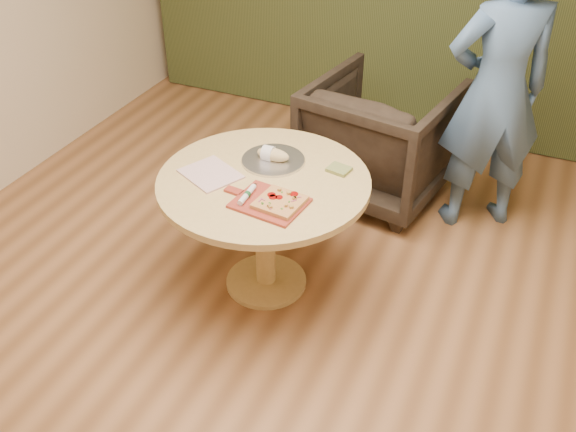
{
  "coord_description": "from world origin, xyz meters",
  "views": [
    {
      "loc": [
        1.04,
        -2.07,
        2.6
      ],
      "look_at": [
        0.02,
        0.25,
        0.79
      ],
      "focal_mm": 40.0,
      "sensor_mm": 36.0,
      "label": 1
    }
  ],
  "objects_px": {
    "bread_roll": "(272,154)",
    "armchair": "(381,133)",
    "person_standing": "(496,93)",
    "pizza_paddle": "(268,202)",
    "cutlery_roll": "(247,195)",
    "pedestal_table": "(264,200)",
    "serving_tray": "(273,160)",
    "flatbread_pizza": "(280,202)"
  },
  "relations": [
    {
      "from": "pizza_paddle",
      "to": "cutlery_roll",
      "type": "bearing_deg",
      "value": -169.35
    },
    {
      "from": "pizza_paddle",
      "to": "serving_tray",
      "type": "height_order",
      "value": "serving_tray"
    },
    {
      "from": "pedestal_table",
      "to": "pizza_paddle",
      "type": "bearing_deg",
      "value": -59.13
    },
    {
      "from": "cutlery_roll",
      "to": "bread_roll",
      "type": "height_order",
      "value": "bread_roll"
    },
    {
      "from": "armchair",
      "to": "pizza_paddle",
      "type": "bearing_deg",
      "value": 93.22
    },
    {
      "from": "cutlery_roll",
      "to": "person_standing",
      "type": "height_order",
      "value": "person_standing"
    },
    {
      "from": "pizza_paddle",
      "to": "flatbread_pizza",
      "type": "distance_m",
      "value": 0.07
    },
    {
      "from": "pedestal_table",
      "to": "armchair",
      "type": "height_order",
      "value": "armchair"
    },
    {
      "from": "pedestal_table",
      "to": "person_standing",
      "type": "height_order",
      "value": "person_standing"
    },
    {
      "from": "serving_tray",
      "to": "bread_roll",
      "type": "distance_m",
      "value": 0.04
    },
    {
      "from": "cutlery_roll",
      "to": "bread_roll",
      "type": "distance_m",
      "value": 0.4
    },
    {
      "from": "pizza_paddle",
      "to": "flatbread_pizza",
      "type": "height_order",
      "value": "flatbread_pizza"
    },
    {
      "from": "armchair",
      "to": "cutlery_roll",
      "type": "bearing_deg",
      "value": 88.93
    },
    {
      "from": "bread_roll",
      "to": "armchair",
      "type": "height_order",
      "value": "armchair"
    },
    {
      "from": "pedestal_table",
      "to": "serving_tray",
      "type": "distance_m",
      "value": 0.24
    },
    {
      "from": "pizza_paddle",
      "to": "armchair",
      "type": "xyz_separation_m",
      "value": [
        0.17,
        1.47,
        -0.29
      ]
    },
    {
      "from": "pedestal_table",
      "to": "armchair",
      "type": "relative_size",
      "value": 1.24
    },
    {
      "from": "pedestal_table",
      "to": "person_standing",
      "type": "relative_size",
      "value": 0.62
    },
    {
      "from": "bread_roll",
      "to": "pedestal_table",
      "type": "bearing_deg",
      "value": -78.37
    },
    {
      "from": "serving_tray",
      "to": "cutlery_roll",
      "type": "bearing_deg",
      "value": -84.43
    },
    {
      "from": "armchair",
      "to": "person_standing",
      "type": "relative_size",
      "value": 0.5
    },
    {
      "from": "pizza_paddle",
      "to": "person_standing",
      "type": "distance_m",
      "value": 1.67
    },
    {
      "from": "pizza_paddle",
      "to": "bread_roll",
      "type": "xyz_separation_m",
      "value": [
        -0.16,
        0.39,
        0.04
      ]
    },
    {
      "from": "pedestal_table",
      "to": "serving_tray",
      "type": "xyz_separation_m",
      "value": [
        -0.03,
        0.19,
        0.15
      ]
    },
    {
      "from": "serving_tray",
      "to": "person_standing",
      "type": "relative_size",
      "value": 0.19
    },
    {
      "from": "pedestal_table",
      "to": "pizza_paddle",
      "type": "xyz_separation_m",
      "value": [
        0.12,
        -0.21,
        0.15
      ]
    },
    {
      "from": "armchair",
      "to": "person_standing",
      "type": "distance_m",
      "value": 0.86
    },
    {
      "from": "pedestal_table",
      "to": "flatbread_pizza",
      "type": "distance_m",
      "value": 0.33
    },
    {
      "from": "pedestal_table",
      "to": "armchair",
      "type": "bearing_deg",
      "value": 76.87
    },
    {
      "from": "pedestal_table",
      "to": "pizza_paddle",
      "type": "relative_size",
      "value": 2.52
    },
    {
      "from": "serving_tray",
      "to": "armchair",
      "type": "relative_size",
      "value": 0.38
    },
    {
      "from": "person_standing",
      "to": "pizza_paddle",
      "type": "bearing_deg",
      "value": 26.53
    },
    {
      "from": "flatbread_pizza",
      "to": "armchair",
      "type": "distance_m",
      "value": 1.5
    },
    {
      "from": "cutlery_roll",
      "to": "flatbread_pizza",
      "type": "bearing_deg",
      "value": 1.58
    },
    {
      "from": "flatbread_pizza",
      "to": "armchair",
      "type": "bearing_deg",
      "value": 85.92
    },
    {
      "from": "pizza_paddle",
      "to": "cutlery_roll",
      "type": "height_order",
      "value": "cutlery_roll"
    },
    {
      "from": "pedestal_table",
      "to": "cutlery_roll",
      "type": "xyz_separation_m",
      "value": [
        0.01,
        -0.22,
        0.17
      ]
    },
    {
      "from": "pedestal_table",
      "to": "person_standing",
      "type": "distance_m",
      "value": 1.6
    },
    {
      "from": "pedestal_table",
      "to": "serving_tray",
      "type": "bearing_deg",
      "value": 98.99
    },
    {
      "from": "pedestal_table",
      "to": "flatbread_pizza",
      "type": "height_order",
      "value": "flatbread_pizza"
    },
    {
      "from": "flatbread_pizza",
      "to": "armchair",
      "type": "relative_size",
      "value": 0.26
    },
    {
      "from": "flatbread_pizza",
      "to": "bread_roll",
      "type": "xyz_separation_m",
      "value": [
        -0.23,
        0.39,
        0.02
      ]
    }
  ]
}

